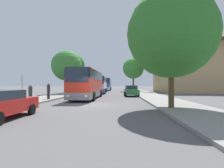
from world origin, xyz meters
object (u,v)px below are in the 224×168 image
(bus_front, at_px, (88,84))
(bus_rear, at_px, (106,84))
(parked_car_right_near, at_px, (131,91))
(parked_car_left_curb, at_px, (0,104))
(pedestrian_waiting_near, at_px, (30,93))
(tree_left_far, at_px, (67,66))
(bus_stop_sign, at_px, (22,85))
(tree_left_near, at_px, (74,65))
(tree_right_near, at_px, (133,68))
(bus_middle, at_px, (99,84))
(tree_right_mid, at_px, (171,34))
(pedestrian_waiting_far, at_px, (48,91))

(bus_front, distance_m, bus_rear, 29.63)
(bus_rear, distance_m, parked_car_right_near, 25.64)
(bus_rear, height_order, parked_car_left_curb, bus_rear)
(bus_front, xyz_separation_m, parked_car_right_near, (5.74, 4.65, -1.02))
(pedestrian_waiting_near, xyz_separation_m, tree_left_far, (-1.40, 15.95, 4.31))
(bus_rear, distance_m, bus_stop_sign, 34.65)
(tree_left_near, relative_size, tree_right_near, 0.92)
(parked_car_left_curb, xyz_separation_m, tree_right_near, (9.65, 37.25, 5.22))
(bus_front, distance_m, pedestrian_waiting_near, 7.15)
(bus_stop_sign, relative_size, pedestrian_waiting_near, 1.57)
(bus_middle, distance_m, parked_car_right_near, 11.30)
(bus_stop_sign, bearing_deg, bus_front, 37.66)
(pedestrian_waiting_near, height_order, tree_right_mid, tree_right_mid)
(tree_right_near, bearing_deg, parked_car_right_near, -95.38)
(parked_car_right_near, bearing_deg, tree_right_near, -98.12)
(pedestrian_waiting_far, distance_m, tree_right_near, 29.47)
(tree_left_far, bearing_deg, bus_front, -60.65)
(bus_stop_sign, xyz_separation_m, pedestrian_waiting_far, (1.88, 2.00, -0.69))
(bus_middle, bearing_deg, bus_rear, 86.83)
(tree_left_near, distance_m, tree_right_near, 16.32)
(pedestrian_waiting_far, xyz_separation_m, tree_left_near, (-1.59, 16.99, 4.77))
(bus_middle, relative_size, tree_right_near, 1.39)
(tree_left_far, bearing_deg, parked_car_right_near, -26.51)
(parked_car_right_near, height_order, tree_left_near, tree_left_near)
(tree_left_far, bearing_deg, bus_middle, 33.62)
(bus_stop_sign, xyz_separation_m, tree_right_near, (13.43, 28.67, 4.23))
(tree_left_near, bearing_deg, pedestrian_waiting_near, -86.89)
(parked_car_left_curb, relative_size, bus_stop_sign, 1.77)
(bus_middle, bearing_deg, parked_car_right_near, -60.54)
(bus_stop_sign, distance_m, tree_right_near, 31.94)
(pedestrian_waiting_far, distance_m, tree_right_mid, 14.04)
(parked_car_left_curb, distance_m, tree_right_mid, 11.44)
(bus_rear, height_order, tree_right_mid, tree_right_mid)
(pedestrian_waiting_near, bearing_deg, tree_right_near, -140.45)
(bus_front, xyz_separation_m, parked_car_left_curb, (-2.06, -13.10, -1.07))
(parked_car_right_near, xyz_separation_m, tree_right_mid, (1.90, -13.78, 4.52))
(bus_front, distance_m, parked_car_right_near, 7.46)
(pedestrian_waiting_far, bearing_deg, bus_stop_sign, 7.78)
(parked_car_left_curb, xyz_separation_m, tree_right_mid, (9.71, 3.96, 4.58))
(bus_rear, bearing_deg, parked_car_left_curb, -93.85)
(parked_car_right_near, xyz_separation_m, tree_left_far, (-11.61, 5.79, 4.46))
(pedestrian_waiting_near, relative_size, tree_right_mid, 0.20)
(bus_rear, xyz_separation_m, tree_right_near, (7.50, -5.48, 4.13))
(bus_middle, relative_size, tree_left_near, 1.51)
(bus_front, xyz_separation_m, tree_right_near, (7.58, 24.15, 4.15))
(bus_middle, bearing_deg, bus_stop_sign, -109.07)
(parked_car_left_curb, relative_size, parked_car_right_near, 1.10)
(parked_car_right_near, distance_m, pedestrian_waiting_far, 12.07)
(bus_rear, relative_size, bus_stop_sign, 4.60)
(pedestrian_waiting_far, height_order, tree_left_near, tree_left_near)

